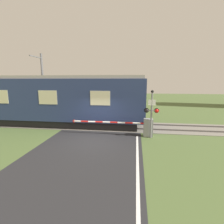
{
  "coord_description": "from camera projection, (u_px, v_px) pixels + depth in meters",
  "views": [
    {
      "loc": [
        2.51,
        -10.12,
        3.65
      ],
      "look_at": [
        0.87,
        1.79,
        1.46
      ],
      "focal_mm": 28.0,
      "sensor_mm": 36.0,
      "label": 1
    }
  ],
  "objects": [
    {
      "name": "track_bed",
      "position": [
        104.0,
        126.0,
        14.16
      ],
      "size": [
        36.0,
        3.2,
        0.13
      ],
      "color": "slate",
      "rests_on": "ground_plane"
    },
    {
      "name": "signal_post",
      "position": [
        152.0,
        111.0,
        10.93
      ],
      "size": [
        0.92,
        0.26,
        3.06
      ],
      "color": "gray",
      "rests_on": "ground_plane"
    },
    {
      "name": "ground_plane",
      "position": [
        94.0,
        140.0,
        10.86
      ],
      "size": [
        80.0,
        80.0,
        0.0
      ],
      "primitive_type": "plane",
      "color": "#4C6033"
    },
    {
      "name": "catenary_pole",
      "position": [
        43.0,
        85.0,
        16.34
      ],
      "size": [
        0.2,
        1.9,
        6.06
      ],
      "color": "slate",
      "rests_on": "ground_plane"
    },
    {
      "name": "crossing_barrier",
      "position": [
        142.0,
        127.0,
        11.51
      ],
      "size": [
        5.45,
        0.44,
        1.18
      ],
      "color": "gray",
      "rests_on": "ground_plane"
    },
    {
      "name": "train",
      "position": [
        58.0,
        100.0,
        14.31
      ],
      "size": [
        14.16,
        3.13,
        4.01
      ],
      "color": "black",
      "rests_on": "ground_plane"
    }
  ]
}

